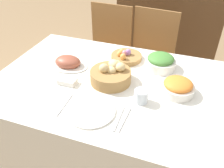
% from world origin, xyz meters
% --- Properties ---
extents(ground_plane, '(12.00, 12.00, 0.00)m').
position_xyz_m(ground_plane, '(0.00, 0.00, 0.00)').
color(ground_plane, '#937551').
extents(dining_table, '(1.59, 1.00, 0.76)m').
position_xyz_m(dining_table, '(0.00, 0.00, 0.38)').
color(dining_table, silver).
rests_on(dining_table, ground).
extents(chair_far_center, '(0.46, 0.46, 0.93)m').
position_xyz_m(chair_far_center, '(0.02, 0.84, 0.50)').
color(chair_far_center, olive).
rests_on(chair_far_center, ground).
extents(chair_far_left, '(0.44, 0.44, 0.93)m').
position_xyz_m(chair_far_left, '(-0.40, 0.84, 0.50)').
color(chair_far_left, olive).
rests_on(chair_far_left, ground).
extents(sideboard, '(1.19, 0.44, 0.94)m').
position_xyz_m(sideboard, '(0.07, 1.72, 0.47)').
color(sideboard, brown).
rests_on(sideboard, ground).
extents(bread_basket, '(0.25, 0.25, 0.13)m').
position_xyz_m(bread_basket, '(-0.06, 0.01, 0.81)').
color(bread_basket, '#9E7542').
rests_on(bread_basket, dining_table).
extents(egg_basket, '(0.22, 0.22, 0.08)m').
position_xyz_m(egg_basket, '(-0.05, 0.30, 0.78)').
color(egg_basket, '#9E7542').
rests_on(egg_basket, dining_table).
extents(ham_platter, '(0.28, 0.19, 0.08)m').
position_xyz_m(ham_platter, '(-0.40, 0.08, 0.78)').
color(ham_platter, silver).
rests_on(ham_platter, dining_table).
extents(carrot_bowl, '(0.20, 0.20, 0.09)m').
position_xyz_m(carrot_bowl, '(0.34, 0.02, 0.80)').
color(carrot_bowl, silver).
rests_on(carrot_bowl, dining_table).
extents(green_salad_bowl, '(0.21, 0.21, 0.10)m').
position_xyz_m(green_salad_bowl, '(0.20, 0.27, 0.80)').
color(green_salad_bowl, silver).
rests_on(green_salad_bowl, dining_table).
extents(dinner_plate, '(0.26, 0.26, 0.01)m').
position_xyz_m(dinner_plate, '(-0.06, -0.30, 0.76)').
color(dinner_plate, silver).
rests_on(dinner_plate, dining_table).
extents(fork, '(0.02, 0.19, 0.00)m').
position_xyz_m(fork, '(-0.22, -0.30, 0.76)').
color(fork, '#B7B7BC').
rests_on(fork, dining_table).
extents(knife, '(0.02, 0.19, 0.00)m').
position_xyz_m(knife, '(0.09, -0.30, 0.76)').
color(knife, '#B7B7BC').
rests_on(knife, dining_table).
extents(spoon, '(0.02, 0.19, 0.00)m').
position_xyz_m(spoon, '(0.12, -0.30, 0.76)').
color(spoon, '#B7B7BC').
rests_on(spoon, dining_table).
extents(drinking_cup, '(0.08, 0.08, 0.08)m').
position_xyz_m(drinking_cup, '(0.16, -0.13, 0.79)').
color(drinking_cup, silver).
rests_on(drinking_cup, dining_table).
extents(butter_dish, '(0.11, 0.07, 0.03)m').
position_xyz_m(butter_dish, '(-0.30, -0.11, 0.77)').
color(butter_dish, silver).
rests_on(butter_dish, dining_table).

